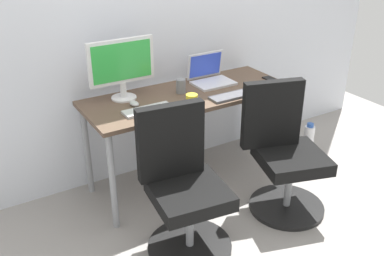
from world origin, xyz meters
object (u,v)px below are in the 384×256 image
office_chair_right (284,155)px  water_bottle_on_floor (308,140)px  open_laptop (210,76)px  office_chair_left (183,188)px  desktop_monitor (122,65)px  coffee_mug (192,101)px

office_chair_right → water_bottle_on_floor: office_chair_right is taller
office_chair_right → open_laptop: 0.86m
office_chair_left → office_chair_right: bearing=-0.2°
water_bottle_on_floor → desktop_monitor: desktop_monitor is taller
desktop_monitor → water_bottle_on_floor: bearing=-12.9°
coffee_mug → office_chair_left: bearing=-127.1°
office_chair_right → water_bottle_on_floor: size_ratio=3.03×
office_chair_left → coffee_mug: 0.63m
office_chair_left → open_laptop: bearing=47.8°
office_chair_right → desktop_monitor: size_ratio=1.96×
coffee_mug → office_chair_right: bearing=-39.5°
office_chair_left → office_chair_right: same height
office_chair_left → office_chair_right: size_ratio=1.00×
open_laptop → coffee_mug: 0.51m
water_bottle_on_floor → open_laptop: open_laptop is taller
water_bottle_on_floor → coffee_mug: 1.38m
office_chair_right → office_chair_left: bearing=179.8°
water_bottle_on_floor → open_laptop: size_ratio=1.00×
office_chair_left → open_laptop: (0.69, 0.76, 0.38)m
water_bottle_on_floor → desktop_monitor: 1.81m
office_chair_right → water_bottle_on_floor: (0.72, 0.44, -0.28)m
open_laptop → office_chair_right: bearing=-80.7°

